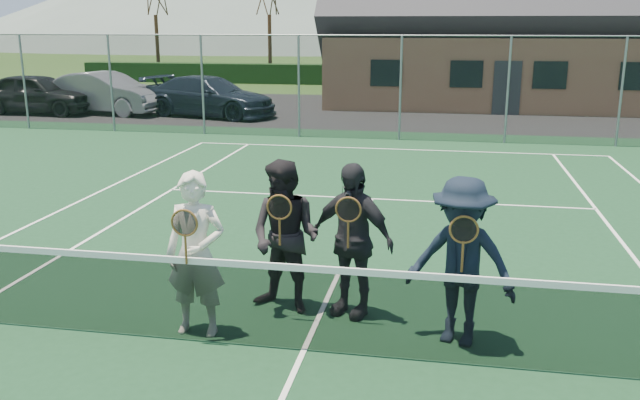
% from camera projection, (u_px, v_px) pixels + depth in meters
% --- Properties ---
extents(ground, '(220.00, 220.00, 0.00)m').
position_uv_depth(ground, '(411.00, 113.00, 26.06)').
color(ground, '#2C4C1B').
rests_on(ground, ground).
extents(court_surface, '(30.00, 30.00, 0.02)m').
position_uv_depth(court_surface, '(304.00, 352.00, 7.03)').
color(court_surface, '#14381E').
rests_on(court_surface, ground).
extents(tarmac_carpark, '(40.00, 12.00, 0.01)m').
position_uv_depth(tarmac_carpark, '(310.00, 110.00, 26.77)').
color(tarmac_carpark, black).
rests_on(tarmac_carpark, ground).
extents(hedge_row, '(40.00, 1.20, 1.10)m').
position_uv_depth(hedge_row, '(424.00, 76.00, 37.33)').
color(hedge_row, black).
rests_on(hedge_row, ground).
extents(car_a, '(4.59, 2.02, 1.54)m').
position_uv_depth(car_a, '(38.00, 94.00, 25.53)').
color(car_a, black).
rests_on(car_a, ground).
extents(car_b, '(4.96, 2.52, 1.56)m').
position_uv_depth(car_b, '(106.00, 93.00, 25.58)').
color(car_b, gray).
rests_on(car_b, ground).
extents(car_c, '(5.42, 3.26, 1.47)m').
position_uv_depth(car_c, '(210.00, 97.00, 24.82)').
color(car_c, '#171F2E').
rests_on(car_c, ground).
extents(court_markings, '(11.03, 23.83, 0.01)m').
position_uv_depth(court_markings, '(304.00, 350.00, 7.02)').
color(court_markings, white).
rests_on(court_markings, court_surface).
extents(tennis_net, '(11.68, 0.08, 1.10)m').
position_uv_depth(tennis_net, '(304.00, 304.00, 6.90)').
color(tennis_net, slate).
rests_on(tennis_net, ground).
extents(perimeter_fence, '(30.07, 0.07, 3.02)m').
position_uv_depth(perimeter_fence, '(400.00, 88.00, 19.49)').
color(perimeter_fence, slate).
rests_on(perimeter_fence, ground).
extents(clubhouse, '(15.60, 8.20, 7.70)m').
position_uv_depth(clubhouse, '(517.00, 7.00, 28.14)').
color(clubhouse, '#9E6B4C').
rests_on(clubhouse, ground).
extents(player_a, '(0.66, 0.50, 1.80)m').
position_uv_depth(player_a, '(196.00, 254.00, 7.23)').
color(player_a, white).
rests_on(player_a, court_surface).
extents(player_b, '(1.03, 0.90, 1.80)m').
position_uv_depth(player_b, '(286.00, 237.00, 7.82)').
color(player_b, black).
rests_on(player_b, court_surface).
extents(player_c, '(1.14, 0.80, 1.80)m').
position_uv_depth(player_c, '(351.00, 240.00, 7.73)').
color(player_c, '#222227').
rests_on(player_c, court_surface).
extents(player_d, '(1.30, 0.97, 1.80)m').
position_uv_depth(player_d, '(461.00, 262.00, 7.01)').
color(player_d, black).
rests_on(player_d, court_surface).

